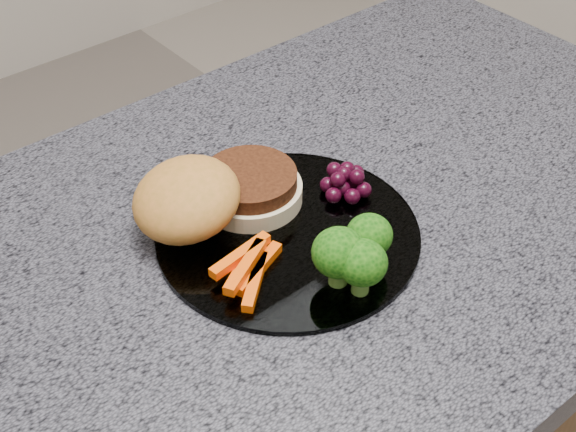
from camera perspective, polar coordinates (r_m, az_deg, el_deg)
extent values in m
cube|color=#51505B|center=(0.78, -3.41, -4.03)|extent=(1.20, 0.60, 0.04)
cylinder|color=white|center=(0.79, 0.00, -1.27)|extent=(0.26, 0.26, 0.01)
cylinder|color=beige|center=(0.82, -2.69, 1.69)|extent=(0.11, 0.11, 0.02)
cylinder|color=#451E0D|center=(0.81, -2.73, 2.65)|extent=(0.10, 0.10, 0.02)
ellipsoid|color=#B3682C|center=(0.78, -7.20, 0.80)|extent=(0.11, 0.11, 0.06)
cube|color=#F74F04|center=(0.74, -3.23, -3.63)|extent=(0.07, 0.04, 0.01)
cube|color=#F74F04|center=(0.74, -2.14, -3.74)|extent=(0.07, 0.03, 0.01)
cube|color=#F74F04|center=(0.73, -2.36, -4.65)|extent=(0.06, 0.05, 0.01)
cube|color=#F74F04|center=(0.74, -3.41, -2.81)|extent=(0.07, 0.02, 0.01)
cube|color=#F74F04|center=(0.73, -3.03, -3.61)|extent=(0.07, 0.04, 0.01)
cylinder|color=#517F2E|center=(0.73, 3.58, -4.14)|extent=(0.02, 0.02, 0.02)
ellipsoid|color=#0B3907|center=(0.71, 3.67, -2.62)|extent=(0.05, 0.05, 0.05)
cylinder|color=#517F2E|center=(0.75, 5.68, -2.74)|extent=(0.02, 0.02, 0.02)
ellipsoid|color=#0B3907|center=(0.73, 5.81, -1.36)|extent=(0.04, 0.04, 0.04)
cylinder|color=#517F2E|center=(0.72, 5.18, -4.76)|extent=(0.02, 0.02, 0.02)
ellipsoid|color=#0B3907|center=(0.71, 5.30, -3.33)|extent=(0.05, 0.05, 0.04)
sphere|color=black|center=(0.83, 3.91, 1.97)|extent=(0.02, 0.02, 0.02)
sphere|color=black|center=(0.84, 4.72, 2.43)|extent=(0.02, 0.02, 0.02)
sphere|color=black|center=(0.84, 3.80, 2.82)|extent=(0.02, 0.02, 0.02)
sphere|color=black|center=(0.83, 2.83, 2.23)|extent=(0.02, 0.02, 0.02)
sphere|color=black|center=(0.82, 3.25, 1.47)|extent=(0.02, 0.02, 0.02)
sphere|color=black|center=(0.82, 4.60, 1.39)|extent=(0.02, 0.02, 0.02)
sphere|color=black|center=(0.83, 5.41, 1.86)|extent=(0.02, 0.02, 0.02)
sphere|color=black|center=(0.85, 4.88, 3.10)|extent=(0.02, 0.02, 0.02)
sphere|color=black|center=(0.83, 4.01, 3.02)|extent=(0.02, 0.02, 0.02)
sphere|color=black|center=(0.82, 3.56, 2.61)|extent=(0.02, 0.02, 0.02)
sphere|color=black|center=(0.82, 4.92, 2.80)|extent=(0.02, 0.02, 0.02)
sphere|color=black|center=(0.83, 3.31, 3.32)|extent=(0.02, 0.02, 0.02)
sphere|color=black|center=(0.83, 4.23, 3.36)|extent=(0.02, 0.02, 0.02)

